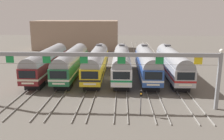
# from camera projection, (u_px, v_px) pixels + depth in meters

# --- Properties ---
(ground_plane) EXTENTS (160.00, 160.00, 0.00)m
(ground_plane) POSITION_uv_depth(u_px,v_px,m) (109.00, 77.00, 41.63)
(ground_plane) COLOR #5B564F
(track_bed) EXTENTS (22.61, 70.00, 0.15)m
(track_bed) POSITION_uv_depth(u_px,v_px,m) (113.00, 59.00, 58.15)
(track_bed) COLOR gray
(track_bed) RESTS_ON ground
(commuter_train_maroon) EXTENTS (2.88, 18.06, 4.77)m
(commuter_train_maroon) POSITION_uv_depth(u_px,v_px,m) (47.00, 62.00, 41.43)
(commuter_train_maroon) COLOR maroon
(commuter_train_maroon) RESTS_ON ground
(commuter_train_green) EXTENTS (2.88, 18.06, 4.77)m
(commuter_train_green) POSITION_uv_depth(u_px,v_px,m) (72.00, 62.00, 41.27)
(commuter_train_green) COLOR #236B42
(commuter_train_green) RESTS_ON ground
(commuter_train_yellow) EXTENTS (2.88, 18.06, 5.05)m
(commuter_train_yellow) POSITION_uv_depth(u_px,v_px,m) (97.00, 62.00, 41.10)
(commuter_train_yellow) COLOR gold
(commuter_train_yellow) RESTS_ON ground
(commuter_train_white) EXTENTS (2.88, 18.06, 5.05)m
(commuter_train_white) POSITION_uv_depth(u_px,v_px,m) (122.00, 62.00, 40.93)
(commuter_train_white) COLOR white
(commuter_train_white) RESTS_ON ground
(commuter_train_blue) EXTENTS (2.88, 18.06, 5.05)m
(commuter_train_blue) POSITION_uv_depth(u_px,v_px,m) (147.00, 62.00, 40.76)
(commuter_train_blue) COLOR #284C9E
(commuter_train_blue) RESTS_ON ground
(commuter_train_stainless) EXTENTS (2.88, 18.06, 5.05)m
(commuter_train_stainless) POSITION_uv_depth(u_px,v_px,m) (172.00, 63.00, 40.59)
(commuter_train_stainless) COLOR #B2B5BA
(commuter_train_stainless) RESTS_ON ground
(catenary_gantry) EXTENTS (26.35, 0.44, 6.97)m
(catenary_gantry) POSITION_uv_depth(u_px,v_px,m) (103.00, 62.00, 27.27)
(catenary_gantry) COLOR gray
(catenary_gantry) RESTS_ON ground
(yard_signal_mast) EXTENTS (0.28, 0.35, 2.80)m
(yard_signal_mast) POSITION_uv_depth(u_px,v_px,m) (141.00, 98.00, 25.90)
(yard_signal_mast) COLOR #59595E
(yard_signal_mast) RESTS_ON ground
(maintenance_building) EXTENTS (24.68, 10.00, 8.48)m
(maintenance_building) POSITION_uv_depth(u_px,v_px,m) (77.00, 35.00, 73.76)
(maintenance_building) COLOR gray
(maintenance_building) RESTS_ON ground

